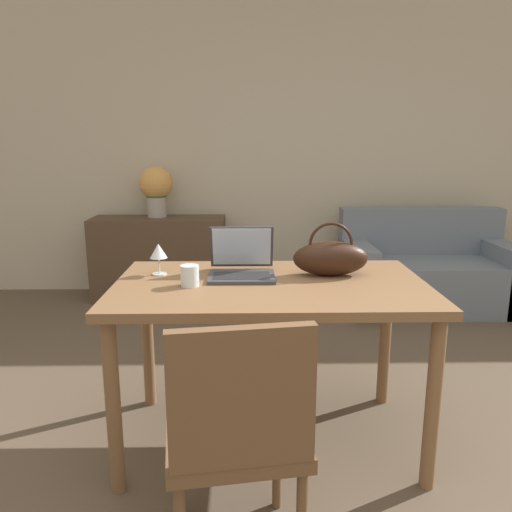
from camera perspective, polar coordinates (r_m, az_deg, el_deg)
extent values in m
cube|color=#BCB29E|center=(4.68, 2.01, 12.44)|extent=(10.00, 0.06, 2.70)
cube|color=brown|center=(2.22, 1.67, -3.52)|extent=(1.38, 0.82, 0.04)
cylinder|color=brown|center=(2.12, -15.99, -16.36)|extent=(0.06, 0.06, 0.74)
cylinder|color=brown|center=(2.18, 19.56, -15.74)|extent=(0.06, 0.06, 0.74)
cylinder|color=brown|center=(2.73, -12.27, -9.30)|extent=(0.06, 0.06, 0.74)
cylinder|color=brown|center=(2.77, 14.55, -9.03)|extent=(0.06, 0.06, 0.74)
cube|color=brown|center=(1.74, -2.51, -19.57)|extent=(0.50, 0.50, 0.05)
cube|color=brown|center=(1.45, -1.61, -15.93)|extent=(0.42, 0.10, 0.42)
cylinder|color=brown|center=(2.02, -8.80, -22.78)|extent=(0.04, 0.04, 0.43)
cylinder|color=brown|center=(2.05, 2.43, -22.01)|extent=(0.04, 0.04, 0.43)
cube|color=slate|center=(4.50, 19.03, -2.97)|extent=(1.42, 0.76, 0.42)
cube|color=slate|center=(4.67, 18.23, 2.81)|extent=(1.42, 0.20, 0.40)
cube|color=slate|center=(4.31, 11.46, -2.23)|extent=(0.20, 0.76, 0.56)
cube|color=slate|center=(4.73, 26.05, -1.97)|extent=(0.20, 0.76, 0.56)
cube|color=#4C3828|center=(4.56, -10.95, -0.25)|extent=(1.17, 0.40, 0.73)
cube|color=#38383D|center=(2.27, -1.66, -2.40)|extent=(0.30, 0.22, 0.02)
cube|color=black|center=(2.26, -1.66, -2.23)|extent=(0.26, 0.14, 0.00)
cube|color=#38383D|center=(2.39, -1.64, 1.05)|extent=(0.30, 0.08, 0.21)
cube|color=silver|center=(2.39, -1.64, 1.07)|extent=(0.28, 0.07, 0.19)
cylinder|color=silver|center=(2.17, -7.58, -2.24)|extent=(0.08, 0.08, 0.09)
cylinder|color=silver|center=(2.38, -10.98, -2.02)|extent=(0.07, 0.07, 0.01)
cylinder|color=silver|center=(2.37, -11.02, -1.09)|extent=(0.01, 0.01, 0.07)
cone|color=silver|center=(2.36, -11.09, 0.59)|extent=(0.08, 0.08, 0.07)
ellipsoid|color=black|center=(2.34, 8.50, -0.29)|extent=(0.35, 0.15, 0.16)
torus|color=black|center=(2.32, 8.55, 1.35)|extent=(0.21, 0.01, 0.21)
cylinder|color=#9E998E|center=(4.54, -11.27, 5.61)|extent=(0.17, 0.17, 0.19)
sphere|color=#3D6B38|center=(4.53, -11.35, 7.45)|extent=(0.22, 0.22, 0.22)
sphere|color=#D6994C|center=(4.52, -11.38, 8.18)|extent=(0.29, 0.29, 0.29)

